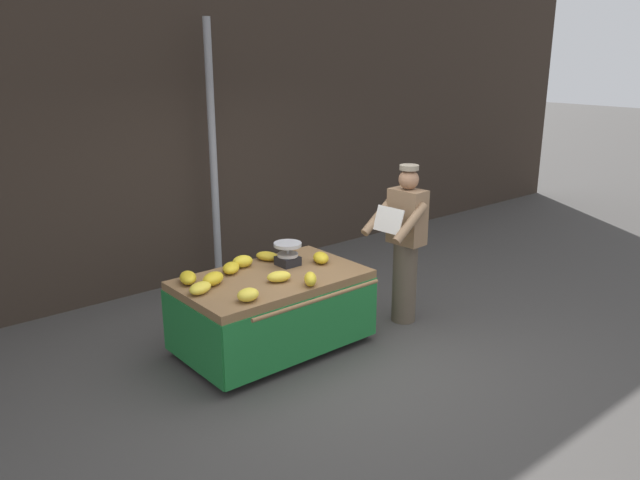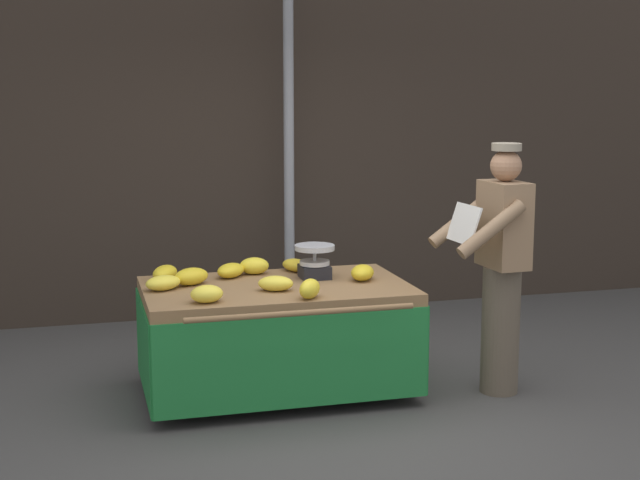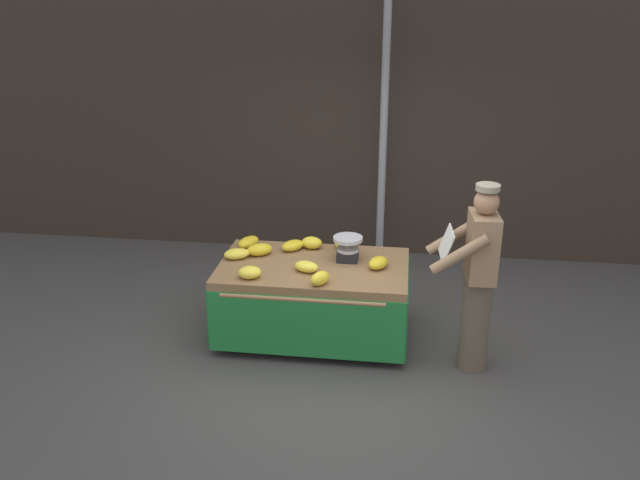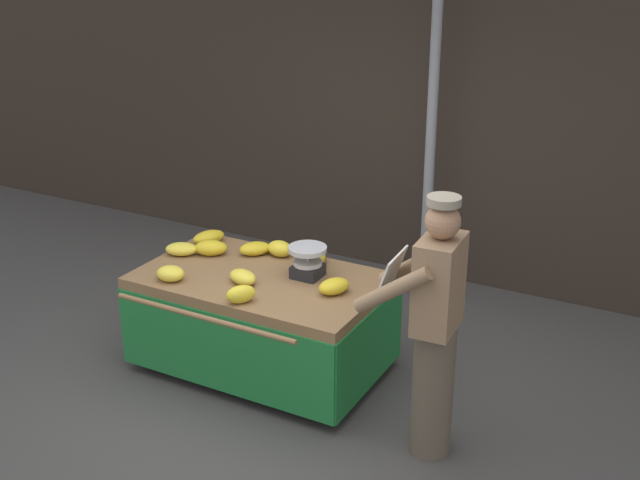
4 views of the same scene
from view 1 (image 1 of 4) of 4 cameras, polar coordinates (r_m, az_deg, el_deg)
The scene contains 16 objects.
ground_plane at distance 6.16m, azimuth 1.95°, elevation -10.55°, with size 60.00×60.00×0.00m, color #423F3D.
back_wall at distance 7.95m, azimuth -12.44°, elevation 10.31°, with size 16.00×0.24×3.97m, color #332821.
street_pole at distance 7.69m, azimuth -9.67°, elevation 7.36°, with size 0.09×0.09×3.20m, color gray.
banana_cart at distance 6.12m, azimuth -4.35°, elevation -5.05°, with size 1.80×1.27×0.76m.
weighing_scale at distance 6.29m, azimuth -2.95°, elevation -1.27°, with size 0.28×0.28×0.23m.
banana_bunch_0 at distance 6.37m, azimuth 0.08°, elevation -1.62°, with size 0.15×0.23×0.11m, color gold.
banana_bunch_1 at distance 5.77m, azimuth -0.89°, elevation -3.56°, with size 0.11×0.21×0.13m, color yellow.
banana_bunch_2 at distance 5.88m, azimuth -3.75°, elevation -3.33°, with size 0.15×0.23×0.10m, color yellow.
banana_bunch_3 at distance 6.29m, azimuth -7.04°, elevation -1.94°, with size 0.16×0.21×0.12m, color yellow.
banana_bunch_4 at distance 5.46m, azimuth -6.55°, elevation -4.95°, with size 0.17×0.21×0.11m, color yellow.
banana_bunch_5 at distance 5.69m, azimuth -10.82°, elevation -4.30°, with size 0.16×0.25×0.10m, color yellow.
banana_bunch_6 at distance 5.95m, azimuth -11.90°, elevation -3.36°, with size 0.15×0.27×0.10m, color gold.
banana_bunch_7 at distance 6.47m, azimuth -4.81°, elevation -1.47°, with size 0.15×0.25×0.09m, color gold.
banana_bunch_8 at distance 6.15m, azimuth -8.08°, elevation -2.53°, with size 0.16×0.24×0.10m, color gold.
banana_bunch_9 at distance 5.87m, azimuth -9.67°, elevation -3.48°, with size 0.16×0.25×0.12m, color gold.
vendor_person at distance 6.69m, azimuth 7.73°, elevation -0.36°, with size 0.60×0.54×1.71m.
Camera 1 is at (-3.68, -4.05, 2.83)m, focal length 35.26 mm.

